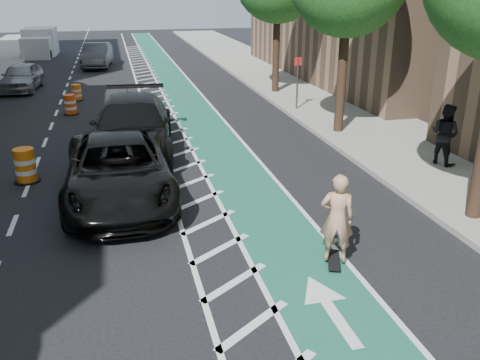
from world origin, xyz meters
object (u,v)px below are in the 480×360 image
object	(u,v)px
suv_far	(133,127)
barrel_a	(26,166)
skateboarder	(337,218)
suv_near	(119,170)

from	to	relation	value
suv_far	barrel_a	world-z (taller)	suv_far
skateboarder	suv_far	xyz separation A→B (m)	(-3.70, 8.70, -0.12)
skateboarder	suv_far	size ratio (longest dim) A/B	0.29
skateboarder	suv_near	world-z (taller)	skateboarder
suv_near	suv_far	world-z (taller)	suv_far
suv_near	barrel_a	size ratio (longest dim) A/B	5.90
skateboarder	suv_near	bearing A→B (deg)	-25.60
skateboarder	barrel_a	bearing A→B (deg)	-21.75
suv_far	suv_near	bearing A→B (deg)	-92.76
skateboarder	barrel_a	size ratio (longest dim) A/B	1.86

